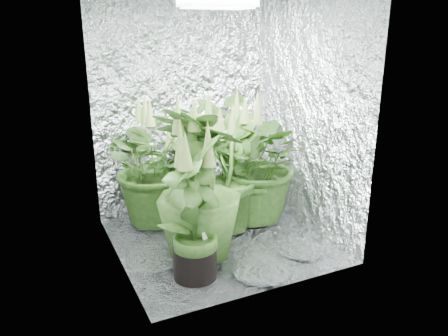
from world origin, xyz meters
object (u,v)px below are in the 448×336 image
plant_b (181,176)px  circulation_fan (260,196)px  grow_lamp (217,2)px  plant_e (255,163)px  plant_d (199,186)px  plant_f (194,211)px  plant_c (229,175)px  plant_a (156,164)px

plant_b → circulation_fan: size_ratio=2.45×
grow_lamp → plant_e: grow_lamp is taller
plant_b → plant_e: plant_e is taller
plant_d → plant_f: (-0.14, -0.24, -0.08)m
plant_d → plant_f: plant_d is taller
circulation_fan → grow_lamp: bearing=-162.4°
plant_c → plant_e: (0.26, 0.03, 0.06)m
grow_lamp → plant_a: bearing=121.0°
plant_a → plant_d: plant_d is taller
grow_lamp → plant_d: 1.29m
grow_lamp → plant_c: 1.35m
plant_c → circulation_fan: (0.44, 0.24, -0.35)m
circulation_fan → plant_f: bearing=-155.1°
plant_b → plant_f: size_ratio=0.79×
plant_c → plant_f: (-0.54, -0.58, -0.00)m
plant_b → plant_c: 0.53m
plant_b → plant_c: plant_c is taller
plant_a → plant_b: (0.24, 0.04, -0.16)m
circulation_fan → plant_e: bearing=-145.6°
plant_c → circulation_fan: bearing=28.4°
grow_lamp → plant_d: bearing=-140.5°
plant_f → plant_c: bearing=47.0°
plant_c → circulation_fan: size_ratio=3.07×
plant_c → plant_e: 0.27m
grow_lamp → plant_e: 1.35m
plant_b → plant_f: plant_f is taller
plant_a → plant_f: plant_a is taller
plant_c → plant_d: plant_d is taller
plant_e → plant_a: bearing=153.4°
plant_b → plant_f: 1.07m
plant_e → plant_b: bearing=141.0°
grow_lamp → plant_e: bearing=22.5°
grow_lamp → plant_f: 1.45m
plant_a → plant_f: bearing=-92.4°
plant_e → plant_d: bearing=-150.7°
plant_b → circulation_fan: 0.77m
plant_a → grow_lamp: bearing=-59.0°
plant_b → circulation_fan: (0.70, -0.21, -0.23)m
plant_f → grow_lamp: bearing=49.0°
plant_e → circulation_fan: bearing=49.3°
circulation_fan → plant_c: bearing=-166.5°
grow_lamp → plant_f: size_ratio=0.46×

